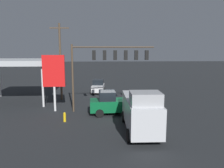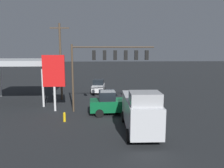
{
  "view_description": "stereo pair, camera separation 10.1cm",
  "coord_description": "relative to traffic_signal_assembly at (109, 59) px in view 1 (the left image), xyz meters",
  "views": [
    {
      "loc": [
        1.23,
        21.29,
        6.49
      ],
      "look_at": [
        0.0,
        -2.0,
        2.81
      ],
      "focal_mm": 35.0,
      "sensor_mm": 36.0,
      "label": 1
    },
    {
      "loc": [
        1.13,
        21.3,
        6.49
      ],
      "look_at": [
        0.0,
        -2.0,
        2.81
      ],
      "focal_mm": 35.0,
      "sensor_mm": 36.0,
      "label": 2
    }
  ],
  "objects": [
    {
      "name": "pickup_parked",
      "position": [
        -0.52,
        1.18,
        -4.38
      ],
      "size": [
        5.28,
        2.43,
        2.4
      ],
      "rotation": [
        0.0,
        0.0,
        0.04
      ],
      "color": "#0C592D",
      "rests_on": "ground"
    },
    {
      "name": "utility_pole",
      "position": [
        5.95,
        -5.67,
        -0.32
      ],
      "size": [
        2.4,
        0.26,
        9.76
      ],
      "color": "#473828",
      "rests_on": "ground"
    },
    {
      "name": "fire_hydrant",
      "position": [
        4.14,
        3.32,
        -5.05
      ],
      "size": [
        0.24,
        0.24,
        0.88
      ],
      "color": "gold",
      "rests_on": "ground"
    },
    {
      "name": "gas_station_canopy",
      "position": [
        11.18,
        -5.22,
        -0.58
      ],
      "size": [
        8.75,
        7.47,
        5.27
      ],
      "color": "#B2B7BC",
      "rests_on": "ground"
    },
    {
      "name": "traffic_signal_assembly",
      "position": [
        0.0,
        0.0,
        0.0
      ],
      "size": [
        8.51,
        0.43,
        7.04
      ],
      "color": "#473828",
      "rests_on": "ground"
    },
    {
      "name": "hatchback_crossing",
      "position": [
        1.23,
        -10.16,
        -4.54
      ],
      "size": [
        2.2,
        3.92,
        1.97
      ],
      "rotation": [
        0.0,
        0.0,
        1.49
      ],
      "color": "silver",
      "rests_on": "ground"
    },
    {
      "name": "price_sign",
      "position": [
        5.72,
        -0.29,
        -1.4
      ],
      "size": [
        2.3,
        0.27,
        5.94
      ],
      "color": "silver",
      "rests_on": "ground"
    },
    {
      "name": "ground_plane",
      "position": [
        -0.39,
        1.33,
        -5.49
      ],
      "size": [
        200.0,
        200.0,
        0.0
      ],
      "primitive_type": "plane",
      "color": "black"
    },
    {
      "name": "delivery_truck",
      "position": [
        -2.31,
        6.03,
        -3.79
      ],
      "size": [
        2.65,
        6.84,
        3.58
      ],
      "rotation": [
        0.0,
        0.0,
        1.55
      ],
      "color": "silver",
      "rests_on": "ground"
    }
  ]
}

